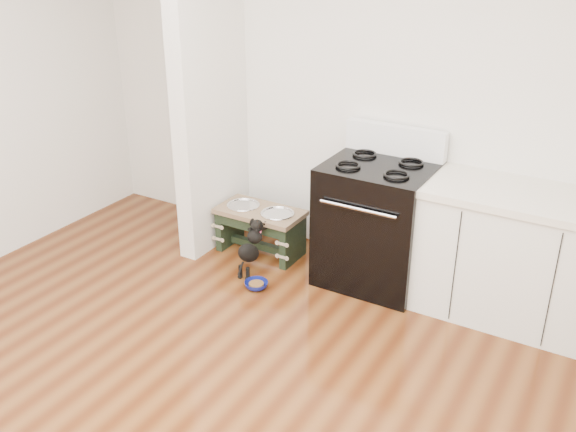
{
  "coord_description": "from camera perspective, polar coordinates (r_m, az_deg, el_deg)",
  "views": [
    {
      "loc": [
        1.84,
        -1.83,
        2.49
      ],
      "look_at": [
        -0.29,
        1.79,
        0.55
      ],
      "focal_mm": 40.0,
      "sensor_mm": 36.0,
      "label": 1
    }
  ],
  "objects": [
    {
      "name": "room_shell",
      "position": [
        2.74,
        -14.01,
        5.55
      ],
      "size": [
        5.0,
        5.0,
        5.0
      ],
      "color": "silver",
      "rests_on": "ground"
    },
    {
      "name": "partition_wall",
      "position": [
        5.09,
        -7.03,
        11.67
      ],
      "size": [
        0.15,
        0.8,
        2.7
      ],
      "primitive_type": "cube",
      "color": "silver",
      "rests_on": "ground"
    },
    {
      "name": "oven_range",
      "position": [
        4.74,
        7.86,
        -0.53
      ],
      "size": [
        0.76,
        0.69,
        1.14
      ],
      "color": "black",
      "rests_on": "ground"
    },
    {
      "name": "puppy",
      "position": [
        4.9,
        -3.31,
        -2.69
      ],
      "size": [
        0.12,
        0.36,
        0.42
      ],
      "color": "black",
      "rests_on": "ground"
    },
    {
      "name": "dog_feeder",
      "position": [
        5.18,
        -2.51,
        -0.57
      ],
      "size": [
        0.7,
        0.37,
        0.4
      ],
      "color": "black",
      "rests_on": "ground"
    },
    {
      "name": "floor_bowl",
      "position": [
        4.79,
        -2.84,
        -6.14
      ],
      "size": [
        0.22,
        0.22,
        0.06
      ],
      "rotation": [
        0.0,
        0.0,
        -0.31
      ],
      "color": "navy",
      "rests_on": "ground"
    },
    {
      "name": "cabinet_run",
      "position": [
        4.54,
        19.37,
        -3.39
      ],
      "size": [
        1.24,
        0.64,
        0.91
      ],
      "color": "silver",
      "rests_on": "ground"
    }
  ]
}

